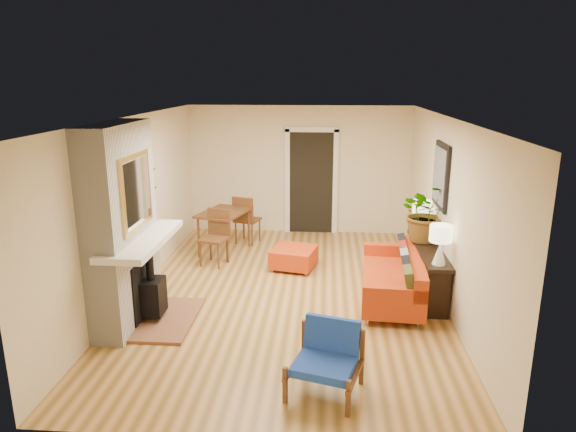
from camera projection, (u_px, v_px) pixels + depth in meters
name	position (u px, v px, depth m)	size (l,w,h in m)	color
room_shell	(329.00, 179.00, 9.86)	(6.50, 6.50, 6.50)	tan
fireplace	(125.00, 231.00, 6.55)	(1.09, 1.68, 2.60)	white
sofa	(397.00, 278.00, 7.41)	(0.97, 1.98, 0.76)	silver
ottoman	(294.00, 257.00, 8.67)	(0.83, 0.83, 0.35)	silver
blue_chair	(328.00, 354.00, 5.26)	(0.84, 0.83, 0.71)	brown
dining_table	(228.00, 220.00, 9.34)	(1.10, 1.80, 0.95)	brown
console_table	(428.00, 257.00, 7.55)	(0.34, 1.85, 0.72)	black
lamp_near	(441.00, 240.00, 6.74)	(0.30, 0.30, 0.54)	white
lamp_far	(422.00, 213.00, 8.09)	(0.30, 0.30, 0.54)	white
houseplant	(426.00, 212.00, 7.69)	(0.81, 0.70, 0.90)	#1E5919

